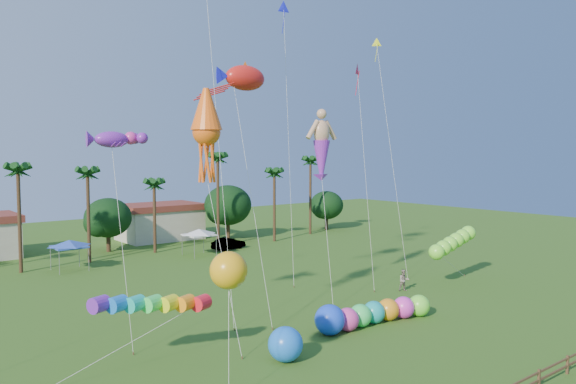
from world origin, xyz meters
TOP-DOWN VIEW (x-y plane):
  - ground at (0.00, 0.00)m, footprint 160.00×160.00m
  - tree_line at (3.57, 44.00)m, footprint 69.46×8.91m
  - buildings_row at (-3.09, 50.00)m, footprint 35.00×7.00m
  - tent_row at (-6.00, 36.33)m, footprint 31.00×4.00m
  - car_b at (12.87, 37.47)m, footprint 4.44×2.05m
  - spectator_b at (13.29, 10.96)m, footprint 1.12×1.05m
  - caterpillar_inflatable at (4.04, 6.23)m, footprint 9.63×2.81m
  - blue_ball at (-4.46, 4.68)m, footprint 1.97×1.97m
  - rainbow_tube at (-9.28, 8.36)m, footprint 10.09×2.29m
  - green_worm at (16.28, 9.91)m, footprint 9.63×3.87m
  - orange_ball_kite at (-9.12, 3.19)m, footprint 2.33×2.33m
  - merman_kite at (6.58, 13.93)m, footprint 3.02×4.24m
  - fish_kite at (0.03, 15.02)m, footprint 5.15×6.79m
  - squid_kite at (-5.91, 10.55)m, footprint 1.99×5.10m
  - lobster_kite at (-10.41, 14.15)m, footprint 3.89×4.48m
  - delta_kite_red at (12.10, 15.39)m, footprint 1.71×3.65m
  - delta_kite_yellow at (16.77, 17.36)m, footprint 0.90×4.66m
  - delta_kite_blue at (8.73, 21.48)m, footprint 2.66×4.15m

SIDE VIEW (x-z plane):
  - ground at x=0.00m, z-range 0.00..0.00m
  - car_b at x=12.87m, z-range 0.00..1.41m
  - caterpillar_inflatable at x=4.04m, z-range -0.16..1.80m
  - spectator_b at x=13.29m, z-range 0.00..1.82m
  - blue_ball at x=-4.46m, z-range 0.00..1.97m
  - buildings_row at x=-3.09m, z-range 0.00..4.00m
  - tent_row at x=-6.00m, z-range 2.45..3.05m
  - rainbow_tube at x=-9.28m, z-range 1.32..4.86m
  - green_worm at x=16.28m, z-range 1.16..5.09m
  - tree_line at x=3.57m, z-range -1.22..9.78m
  - orange_ball_kite at x=-9.12m, z-range 2.55..9.48m
  - merman_kite at x=6.58m, z-range 4.57..19.16m
  - lobster_kite at x=-10.41m, z-range 5.85..19.00m
  - squid_kite at x=-5.91m, z-range 5.07..20.71m
  - fish_kite at x=0.03m, z-range 8.02..26.12m
  - delta_kite_red at x=12.10m, z-range 8.78..28.16m
  - delta_kite_yellow at x=16.77m, z-range 10.06..32.53m
  - delta_kite_blue at x=8.73m, z-range 11.65..37.07m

